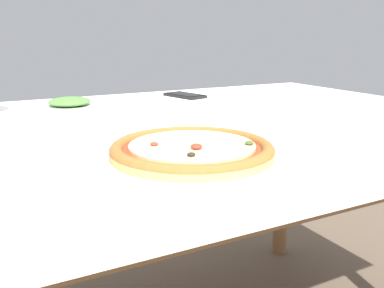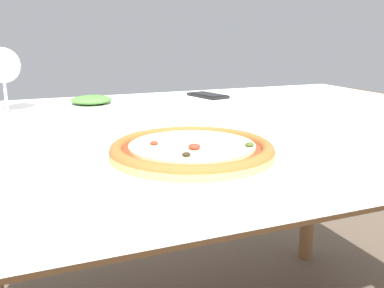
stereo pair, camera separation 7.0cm
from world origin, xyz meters
name	(u,v)px [view 1 (the left image)]	position (x,y,z in m)	size (l,w,h in m)	color
dining_table	(212,149)	(0.00, 0.00, 0.65)	(1.43, 1.09, 0.73)	brown
pizza_plate	(192,152)	(-0.21, -0.29, 0.74)	(0.32, 0.32, 0.04)	white
fork	(116,128)	(-0.25, 0.00, 0.73)	(0.04, 0.17, 0.00)	silver
cell_phone	(185,95)	(0.11, 0.38, 0.73)	(0.10, 0.16, 0.01)	black
side_plate	(70,105)	(-0.28, 0.32, 0.74)	(0.20, 0.20, 0.03)	white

